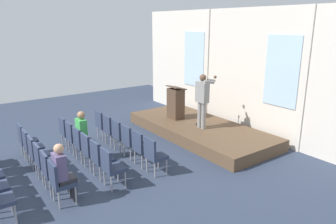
% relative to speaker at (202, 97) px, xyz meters
% --- Properties ---
extents(ground_plane, '(16.87, 16.87, 0.00)m').
position_rel_speaker_xyz_m(ground_plane, '(-0.31, -4.87, -1.36)').
color(ground_plane, '#2D384C').
extents(rear_partition, '(9.78, 0.14, 4.05)m').
position_rel_speaker_xyz_m(rear_partition, '(-0.29, 1.61, 0.67)').
color(rear_partition, silver).
rests_on(rear_partition, ground).
extents(stage_platform, '(5.19, 2.27, 0.36)m').
position_rel_speaker_xyz_m(stage_platform, '(-0.31, 0.18, -1.18)').
color(stage_platform, brown).
rests_on(stage_platform, ground).
extents(speaker, '(0.51, 0.69, 1.72)m').
position_rel_speaker_xyz_m(speaker, '(0.00, 0.00, 0.00)').
color(speaker, gray).
rests_on(speaker, stage_platform).
extents(mic_stand, '(0.28, 0.28, 1.55)m').
position_rel_speaker_xyz_m(mic_stand, '(-0.29, 0.19, -0.67)').
color(mic_stand, black).
rests_on(mic_stand, stage_platform).
extents(lectern, '(0.60, 0.48, 1.16)m').
position_rel_speaker_xyz_m(lectern, '(-1.35, -0.02, -0.45)').
color(lectern, '#4C3828').
rests_on(lectern, stage_platform).
extents(chair_r0_c0, '(0.46, 0.44, 0.94)m').
position_rel_speaker_xyz_m(chair_r0_c0, '(-1.78, -2.58, -0.83)').
color(chair_r0_c0, '#99999E').
rests_on(chair_r0_c0, ground).
extents(chair_r0_c1, '(0.46, 0.44, 0.94)m').
position_rel_speaker_xyz_m(chair_r0_c1, '(-1.19, -2.58, -0.83)').
color(chair_r0_c1, '#99999E').
rests_on(chair_r0_c1, ground).
extents(chair_r0_c2, '(0.46, 0.44, 0.94)m').
position_rel_speaker_xyz_m(chair_r0_c2, '(-0.60, -2.58, -0.83)').
color(chair_r0_c2, '#99999E').
rests_on(chair_r0_c2, ground).
extents(chair_r0_c3, '(0.46, 0.44, 0.94)m').
position_rel_speaker_xyz_m(chair_r0_c3, '(-0.01, -2.58, -0.83)').
color(chair_r0_c3, '#99999E').
rests_on(chair_r0_c3, ground).
extents(chair_r0_c4, '(0.46, 0.44, 0.94)m').
position_rel_speaker_xyz_m(chair_r0_c4, '(0.58, -2.58, -0.83)').
color(chair_r0_c4, '#99999E').
rests_on(chair_r0_c4, ground).
extents(chair_r0_c5, '(0.46, 0.44, 0.94)m').
position_rel_speaker_xyz_m(chair_r0_c5, '(1.16, -2.58, -0.83)').
color(chair_r0_c5, '#99999E').
rests_on(chair_r0_c5, ground).
extents(chair_r1_c0, '(0.46, 0.44, 0.94)m').
position_rel_speaker_xyz_m(chair_r1_c0, '(-1.78, -3.72, -0.83)').
color(chair_r1_c0, '#99999E').
rests_on(chair_r1_c0, ground).
extents(chair_r1_c1, '(0.46, 0.44, 0.94)m').
position_rel_speaker_xyz_m(chair_r1_c1, '(-1.19, -3.72, -0.83)').
color(chair_r1_c1, '#99999E').
rests_on(chair_r1_c1, ground).
extents(chair_r1_c2, '(0.46, 0.44, 0.94)m').
position_rel_speaker_xyz_m(chair_r1_c2, '(-0.60, -3.72, -0.83)').
color(chair_r1_c2, '#99999E').
rests_on(chair_r1_c2, ground).
extents(audience_r1_c2, '(0.36, 0.39, 1.37)m').
position_rel_speaker_xyz_m(audience_r1_c2, '(-0.60, -3.64, -0.60)').
color(audience_r1_c2, '#2D2D33').
rests_on(audience_r1_c2, ground).
extents(chair_r1_c3, '(0.46, 0.44, 0.94)m').
position_rel_speaker_xyz_m(chair_r1_c3, '(-0.01, -3.72, -0.83)').
color(chair_r1_c3, '#99999E').
rests_on(chair_r1_c3, ground).
extents(chair_r1_c4, '(0.46, 0.44, 0.94)m').
position_rel_speaker_xyz_m(chair_r1_c4, '(0.58, -3.72, -0.83)').
color(chair_r1_c4, '#99999E').
rests_on(chair_r1_c4, ground).
extents(chair_r1_c5, '(0.46, 0.44, 0.94)m').
position_rel_speaker_xyz_m(chair_r1_c5, '(1.16, -3.72, -0.83)').
color(chair_r1_c5, '#99999E').
rests_on(chair_r1_c5, ground).
extents(chair_r2_c0, '(0.46, 0.44, 0.94)m').
position_rel_speaker_xyz_m(chair_r2_c0, '(-1.78, -4.86, -0.83)').
color(chair_r2_c0, '#99999E').
rests_on(chair_r2_c0, ground).
extents(chair_r2_c1, '(0.46, 0.44, 0.94)m').
position_rel_speaker_xyz_m(chair_r2_c1, '(-1.19, -4.86, -0.83)').
color(chair_r2_c1, '#99999E').
rests_on(chair_r2_c1, ground).
extents(chair_r2_c2, '(0.46, 0.44, 0.94)m').
position_rel_speaker_xyz_m(chair_r2_c2, '(-0.60, -4.86, -0.83)').
color(chair_r2_c2, '#99999E').
rests_on(chair_r2_c2, ground).
extents(chair_r2_c3, '(0.46, 0.44, 0.94)m').
position_rel_speaker_xyz_m(chair_r2_c3, '(-0.01, -4.86, -0.83)').
color(chair_r2_c3, '#99999E').
rests_on(chair_r2_c3, ground).
extents(chair_r2_c4, '(0.46, 0.44, 0.94)m').
position_rel_speaker_xyz_m(chair_r2_c4, '(0.58, -4.86, -0.83)').
color(chair_r2_c4, '#99999E').
rests_on(chair_r2_c4, ground).
extents(chair_r2_c5, '(0.46, 0.44, 0.94)m').
position_rel_speaker_xyz_m(chair_r2_c5, '(1.16, -4.86, -0.83)').
color(chair_r2_c5, '#99999E').
rests_on(chair_r2_c5, ground).
extents(audience_r2_c5, '(0.36, 0.39, 1.30)m').
position_rel_speaker_xyz_m(audience_r2_c5, '(1.16, -4.77, -0.64)').
color(audience_r2_c5, '#2D2D33').
rests_on(audience_r2_c5, ground).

